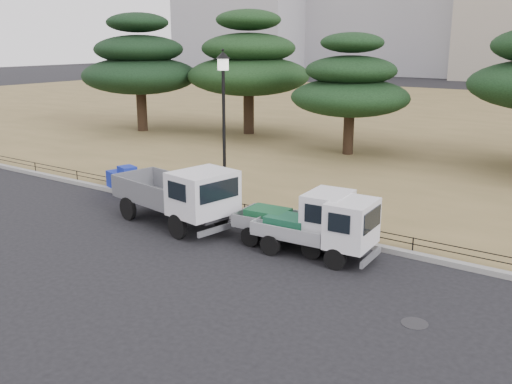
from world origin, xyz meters
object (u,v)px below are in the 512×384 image
Objects in this scene: truck_large at (179,192)px; street_lamp at (224,105)px; tarp_pile at (126,179)px; truck_kei_rear at (323,227)px; truck_kei_front at (301,219)px.

street_lamp reaches higher than truck_large.
street_lamp is at bearing -0.85° from tarp_pile.
truck_kei_rear is at bearing -10.20° from tarp_pile.
truck_kei_rear reaches higher than tarp_pile.
street_lamp is (-3.99, 1.44, 2.97)m from truck_kei_front.
truck_large reaches higher than tarp_pile.
tarp_pile is at bearing 166.39° from truck_kei_rear.
truck_large is at bearing 178.73° from truck_kei_rear.
truck_kei_front is 5.18m from street_lamp.
truck_large is 2.92× the size of tarp_pile.
truck_kei_rear is 10.27m from tarp_pile.
truck_large is 3.38m from street_lamp.
truck_kei_front reaches higher than tarp_pile.
truck_kei_front is 2.09× the size of tarp_pile.
street_lamp is 3.25× the size of tarp_pile.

